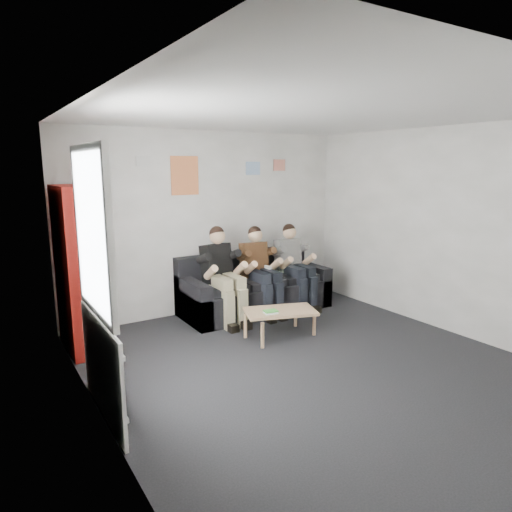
% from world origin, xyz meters
% --- Properties ---
extents(room_shell, '(5.00, 5.00, 5.00)m').
position_xyz_m(room_shell, '(0.00, 0.00, 1.35)').
color(room_shell, black).
rests_on(room_shell, ground).
extents(sofa, '(2.27, 0.93, 0.88)m').
position_xyz_m(sofa, '(0.51, 2.07, 0.32)').
color(sofa, black).
rests_on(sofa, ground).
extents(bookshelf, '(0.30, 0.89, 1.97)m').
position_xyz_m(bookshelf, '(-2.08, 1.90, 0.98)').
color(bookshelf, maroon).
rests_on(bookshelf, ground).
extents(coffee_table, '(0.90, 0.49, 0.36)m').
position_xyz_m(coffee_table, '(0.21, 0.95, 0.32)').
color(coffee_table, tan).
rests_on(coffee_table, ground).
extents(game_cases, '(0.19, 0.15, 0.03)m').
position_xyz_m(game_cases, '(0.04, 0.92, 0.37)').
color(game_cases, white).
rests_on(game_cases, coffee_table).
extents(person_left, '(0.41, 0.87, 1.35)m').
position_xyz_m(person_left, '(-0.12, 1.87, 0.68)').
color(person_left, black).
rests_on(person_left, sofa).
extents(person_middle, '(0.39, 0.83, 1.31)m').
position_xyz_m(person_middle, '(0.51, 1.87, 0.66)').
color(person_middle, '#50321A').
rests_on(person_middle, sofa).
extents(person_right, '(0.38, 0.82, 1.30)m').
position_xyz_m(person_right, '(1.14, 1.87, 0.66)').
color(person_right, silver).
rests_on(person_right, sofa).
extents(radiator, '(0.10, 0.64, 0.60)m').
position_xyz_m(radiator, '(-2.15, 0.20, 0.35)').
color(radiator, white).
rests_on(radiator, ground).
extents(window, '(0.05, 1.30, 2.36)m').
position_xyz_m(window, '(-2.22, 0.20, 1.03)').
color(window, white).
rests_on(window, room_shell).
extents(poster_large, '(0.42, 0.01, 0.55)m').
position_xyz_m(poster_large, '(-0.40, 2.49, 2.05)').
color(poster_large, gold).
rests_on(poster_large, room_shell).
extents(poster_blue, '(0.25, 0.01, 0.20)m').
position_xyz_m(poster_blue, '(0.75, 2.49, 2.15)').
color(poster_blue, '#418BDE').
rests_on(poster_blue, room_shell).
extents(poster_pink, '(0.22, 0.01, 0.18)m').
position_xyz_m(poster_pink, '(1.25, 2.49, 2.20)').
color(poster_pink, '#B83984').
rests_on(poster_pink, room_shell).
extents(poster_sign, '(0.20, 0.01, 0.14)m').
position_xyz_m(poster_sign, '(-1.00, 2.49, 2.25)').
color(poster_sign, silver).
rests_on(poster_sign, room_shell).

